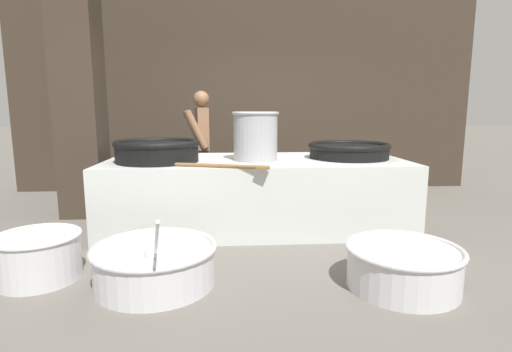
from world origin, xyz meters
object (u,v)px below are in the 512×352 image
(giant_wok_far, at_px, (349,150))
(prep_bowl_extra, at_px, (38,255))
(cook, at_px, (202,144))
(prep_bowl_meat, at_px, (403,265))
(prep_bowl_vegetables, at_px, (155,263))
(stock_pot, at_px, (256,135))
(giant_wok_near, at_px, (157,150))

(giant_wok_far, xyz_separation_m, prep_bowl_extra, (-3.05, -1.48, -0.70))
(cook, relative_size, prep_bowl_meat, 1.83)
(prep_bowl_vegetables, relative_size, prep_bowl_extra, 1.84)
(stock_pot, bearing_deg, prep_bowl_meat, -58.50)
(giant_wok_near, xyz_separation_m, prep_bowl_vegetables, (0.21, -1.47, -0.76))
(prep_bowl_vegetables, bearing_deg, prep_bowl_meat, -5.47)
(cook, distance_m, prep_bowl_extra, 3.01)
(stock_pot, bearing_deg, prep_bowl_vegetables, -120.80)
(prep_bowl_vegetables, bearing_deg, giant_wok_near, 97.99)
(cook, bearing_deg, prep_bowl_vegetables, 76.78)
(giant_wok_near, xyz_separation_m, giant_wok_far, (2.27, 0.18, -0.03))
(stock_pot, distance_m, prep_bowl_extra, 2.51)
(giant_wok_far, relative_size, prep_bowl_extra, 1.41)
(cook, distance_m, prep_bowl_meat, 3.59)
(stock_pot, xyz_separation_m, cook, (-0.71, 1.31, -0.20))
(stock_pot, bearing_deg, prep_bowl_extra, -144.41)
(cook, height_order, prep_bowl_vegetables, cook)
(giant_wok_far, distance_m, cook, 2.21)
(prep_bowl_meat, bearing_deg, prep_bowl_vegetables, 174.53)
(stock_pot, xyz_separation_m, prep_bowl_vegetables, (-0.92, -1.54, -0.92))
(giant_wok_near, xyz_separation_m, cook, (0.41, 1.38, -0.05))
(prep_bowl_meat, bearing_deg, prep_bowl_extra, 173.02)
(cook, distance_m, prep_bowl_vegetables, 2.94)
(prep_bowl_vegetables, relative_size, prep_bowl_meat, 1.41)
(stock_pot, xyz_separation_m, prep_bowl_extra, (-1.91, -1.36, -0.89))
(prep_bowl_meat, xyz_separation_m, prep_bowl_extra, (-2.96, 0.36, 0.03))
(prep_bowl_vegetables, distance_m, prep_bowl_extra, 1.00)
(giant_wok_near, distance_m, prep_bowl_vegetables, 1.67)
(giant_wok_far, relative_size, prep_bowl_meat, 1.08)
(stock_pot, xyz_separation_m, prep_bowl_meat, (1.06, -1.73, -0.92))
(giant_wok_far, xyz_separation_m, cook, (-1.86, 1.19, -0.01))
(giant_wok_far, height_order, stock_pot, stock_pot)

